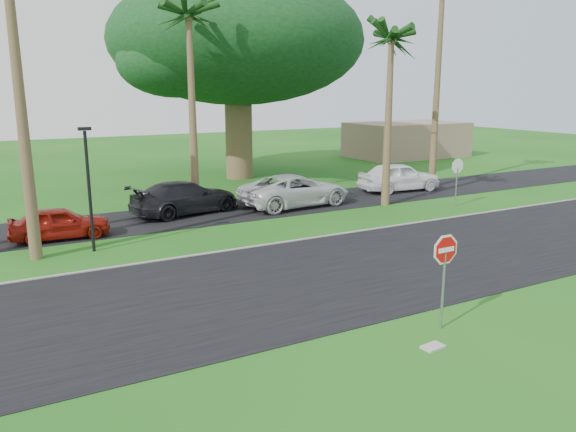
# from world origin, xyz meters

# --- Properties ---
(ground) EXTENTS (120.00, 120.00, 0.00)m
(ground) POSITION_xyz_m (0.00, 0.00, 0.00)
(ground) COLOR #175515
(ground) RESTS_ON ground
(road) EXTENTS (120.00, 8.00, 0.02)m
(road) POSITION_xyz_m (0.00, 2.00, 0.01)
(road) COLOR black
(road) RESTS_ON ground
(parking_strip) EXTENTS (120.00, 5.00, 0.02)m
(parking_strip) POSITION_xyz_m (0.00, 12.50, 0.01)
(parking_strip) COLOR black
(parking_strip) RESTS_ON ground
(curb) EXTENTS (120.00, 0.12, 0.06)m
(curb) POSITION_xyz_m (0.00, 6.05, 0.03)
(curb) COLOR gray
(curb) RESTS_ON ground
(stop_sign_near) EXTENTS (1.05, 0.07, 2.62)m
(stop_sign_near) POSITION_xyz_m (0.50, -3.00, 1.77)
(stop_sign_near) COLOR gray
(stop_sign_near) RESTS_ON ground
(stop_sign_far) EXTENTS (1.05, 0.07, 2.62)m
(stop_sign_far) POSITION_xyz_m (12.00, 8.00, 1.77)
(stop_sign_far) COLOR gray
(stop_sign_far) RESTS_ON ground
(palm_center) EXTENTS (5.00, 5.00, 10.50)m
(palm_center) POSITION_xyz_m (0.00, 14.00, 9.16)
(palm_center) COLOR brown
(palm_center) RESTS_ON ground
(palm_right_near) EXTENTS (5.00, 5.00, 9.50)m
(palm_right_near) POSITION_xyz_m (9.00, 10.00, 8.19)
(palm_right_near) COLOR brown
(palm_right_near) RESTS_ON ground
(canopy_tree) EXTENTS (16.50, 16.50, 13.12)m
(canopy_tree) POSITION_xyz_m (6.00, 22.00, 8.95)
(canopy_tree) COLOR brown
(canopy_tree) RESTS_ON ground
(streetlight_right) EXTENTS (0.45, 0.25, 4.64)m
(streetlight_right) POSITION_xyz_m (-6.00, 8.50, 2.65)
(streetlight_right) COLOR black
(streetlight_right) RESTS_ON ground
(building_far) EXTENTS (10.00, 6.00, 3.00)m
(building_far) POSITION_xyz_m (24.00, 26.00, 1.50)
(building_far) COLOR gray
(building_far) RESTS_ON ground
(car_red) EXTENTS (3.96, 1.76, 1.32)m
(car_red) POSITION_xyz_m (-6.86, 10.95, 0.66)
(car_red) COLOR maroon
(car_red) RESTS_ON ground
(car_dark) EXTENTS (5.82, 3.38, 1.58)m
(car_dark) POSITION_xyz_m (-0.86, 13.01, 0.79)
(car_dark) COLOR black
(car_dark) RESTS_ON ground
(car_minivan) EXTENTS (6.10, 3.22, 1.64)m
(car_minivan) POSITION_xyz_m (4.71, 12.00, 0.82)
(car_minivan) COLOR silver
(car_minivan) RESTS_ON ground
(car_pickup) EXTENTS (5.12, 2.41, 1.69)m
(car_pickup) POSITION_xyz_m (12.26, 12.83, 0.85)
(car_pickup) COLOR white
(car_pickup) RESTS_ON ground
(utility_slab) EXTENTS (0.58, 0.41, 0.06)m
(utility_slab) POSITION_xyz_m (-0.46, -3.76, 0.03)
(utility_slab) COLOR #9F9E97
(utility_slab) RESTS_ON ground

